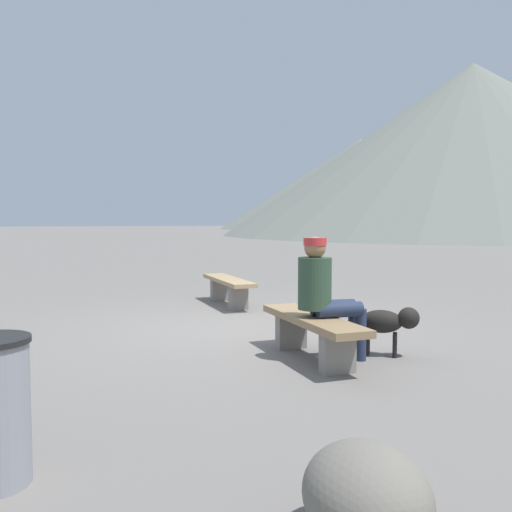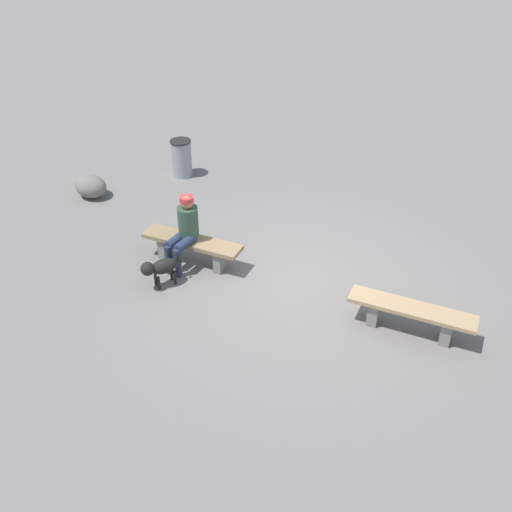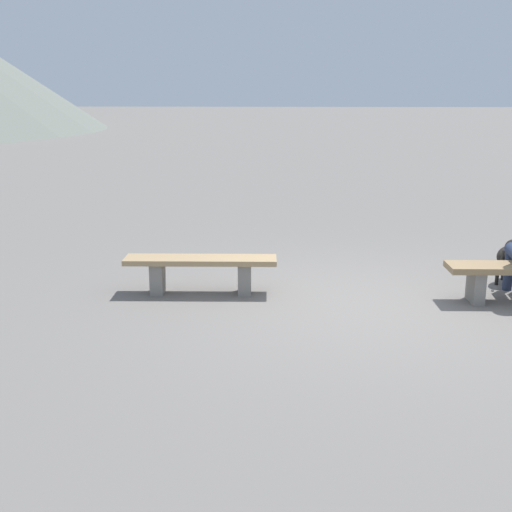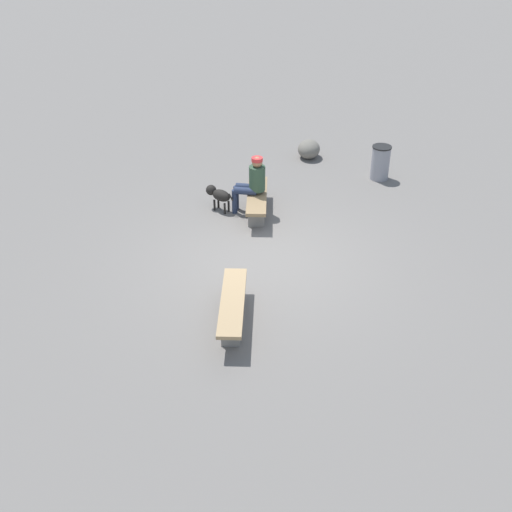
% 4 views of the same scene
% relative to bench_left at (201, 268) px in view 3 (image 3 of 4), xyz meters
% --- Properties ---
extents(ground, '(210.00, 210.00, 0.06)m').
position_rel_bench_left_xyz_m(ground, '(1.88, -0.35, -0.34)').
color(ground, slate).
extents(bench_left, '(1.79, 0.45, 0.44)m').
position_rel_bench_left_xyz_m(bench_left, '(0.00, 0.00, 0.00)').
color(bench_left, gray).
rests_on(bench_left, ground).
extents(dog, '(0.46, 0.61, 0.51)m').
position_rel_bench_left_xyz_m(dog, '(3.75, 0.71, 0.04)').
color(dog, black).
rests_on(dog, ground).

